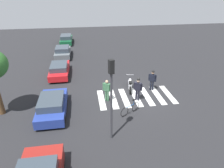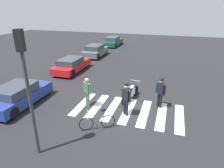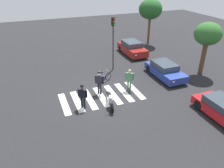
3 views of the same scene
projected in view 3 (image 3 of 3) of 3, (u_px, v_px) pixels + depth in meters
The scene contains 12 objects.
ground_plane at pixel (101, 97), 16.05m from camera, with size 60.00×60.00×0.00m, color #232326.
police_motorcycle at pixel (110, 100), 14.80m from camera, with size 2.19×0.72×1.03m.
leaning_bicycle at pixel (104, 78), 17.93m from camera, with size 0.87×1.48×1.00m.
officer_on_foot at pixel (83, 95), 14.29m from camera, with size 0.45×0.55×1.77m.
officer_by_motorcycle at pixel (99, 81), 15.94m from camera, with size 0.46×0.57×1.86m.
pedestrian_bystander at pixel (129, 78), 16.49m from camera, with size 0.44×0.58×1.71m.
crosswalk_stripes at pixel (101, 97), 16.05m from camera, with size 2.93×5.85×0.01m.
car_maroon_wagon at pixel (132, 48), 23.79m from camera, with size 4.09×1.81×1.39m.
car_blue_hatchback at pixel (165, 70), 18.75m from camera, with size 4.04×1.78×1.25m.
traffic_light_pole at pixel (113, 36), 18.95m from camera, with size 0.35×0.30×4.72m.
street_tree_near at pixel (150, 9), 25.61m from camera, with size 2.72×2.72×5.27m.
street_tree_mid at pixel (208, 35), 18.13m from camera, with size 2.24×2.24×4.48m.
Camera 3 is at (13.13, -4.28, 8.26)m, focal length 35.31 mm.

